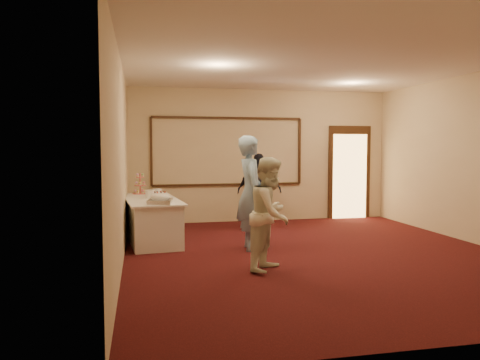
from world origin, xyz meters
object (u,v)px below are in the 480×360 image
object	(u,v)px
plate_stack_b	(157,192)
woman	(271,214)
man	(251,193)
buffet_table	(151,219)
cupcake_stand	(140,186)
guest	(259,191)
plate_stack_a	(150,194)
tart	(162,198)
pavlova_tray	(160,199)

from	to	relation	value
plate_stack_b	woman	size ratio (longest dim) A/B	0.11
man	woman	xyz separation A→B (m)	(-0.03, -1.34, -0.16)
buffet_table	cupcake_stand	distance (m)	1.05
cupcake_stand	guest	xyz separation A→B (m)	(2.43, -0.05, -0.15)
guest	cupcake_stand	bearing A→B (deg)	14.31
plate_stack_a	tart	xyz separation A→B (m)	(0.20, -0.22, -0.05)
buffet_table	woman	bearing A→B (deg)	-57.23
tart	woman	world-z (taller)	woman
pavlova_tray	man	world-z (taller)	man
tart	man	xyz separation A→B (m)	(1.41, -0.85, 0.15)
pavlova_tray	tart	size ratio (longest dim) A/B	2.13
plate_stack_a	guest	distance (m)	2.41
plate_stack_b	man	xyz separation A→B (m)	(1.47, -1.44, 0.10)
guest	plate_stack_b	bearing A→B (deg)	28.58
pavlova_tray	plate_stack_a	world-z (taller)	pavlova_tray
pavlova_tray	woman	size ratio (longest dim) A/B	0.36
buffet_table	guest	world-z (taller)	guest
buffet_table	plate_stack_a	world-z (taller)	plate_stack_a
plate_stack_a	woman	xyz separation A→B (m)	(1.58, -2.40, -0.07)
buffet_table	pavlova_tray	xyz separation A→B (m)	(0.13, -0.86, 0.46)
man	guest	world-z (taller)	man
buffet_table	plate_stack_b	size ratio (longest dim) A/B	14.03
tart	man	bearing A→B (deg)	-31.01
plate_stack_a	plate_stack_b	distance (m)	0.39
buffet_table	woman	size ratio (longest dim) A/B	1.53
cupcake_stand	plate_stack_a	world-z (taller)	cupcake_stand
plate_stack_a	guest	xyz separation A→B (m)	(2.25, 0.86, -0.06)
woman	pavlova_tray	bearing A→B (deg)	79.22
cupcake_stand	guest	bearing A→B (deg)	-1.24
buffet_table	cupcake_stand	bearing A→B (deg)	102.11
plate_stack_b	tart	world-z (taller)	plate_stack_b
man	woman	bearing A→B (deg)	-177.73
plate_stack_a	buffet_table	bearing A→B (deg)	65.74
man	plate_stack_b	bearing A→B (deg)	49.46
cupcake_stand	plate_stack_a	xyz separation A→B (m)	(0.18, -0.91, -0.08)
cupcake_stand	woman	world-z (taller)	woman
plate_stack_b	man	distance (m)	2.06
plate_stack_a	guest	world-z (taller)	guest
woman	guest	xyz separation A→B (m)	(0.68, 3.26, 0.00)
cupcake_stand	man	xyz separation A→B (m)	(1.79, -1.98, 0.01)
plate_stack_b	guest	world-z (taller)	guest
plate_stack_a	man	distance (m)	1.93
pavlova_tray	plate_stack_b	size ratio (longest dim) A/B	3.35
plate_stack_b	tart	size ratio (longest dim) A/B	0.64
buffet_table	plate_stack_a	size ratio (longest dim) A/B	12.86
pavlova_tray	plate_stack_a	bearing A→B (deg)	99.52
buffet_table	plate_stack_b	world-z (taller)	plate_stack_b
woman	guest	distance (m)	3.33
buffet_table	guest	distance (m)	2.42
buffet_table	plate_stack_a	xyz separation A→B (m)	(-0.01, -0.03, 0.46)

